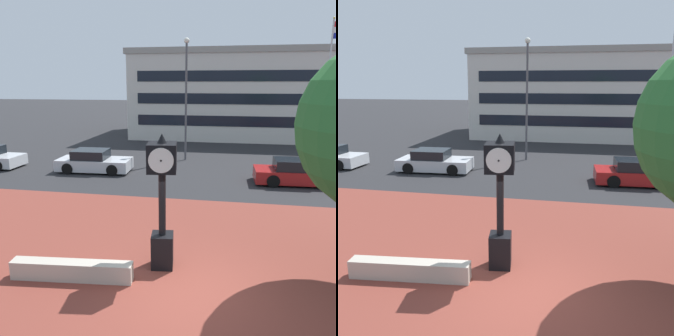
% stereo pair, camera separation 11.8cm
% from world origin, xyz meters
% --- Properties ---
extents(ground_plane, '(200.00, 200.00, 0.00)m').
position_xyz_m(ground_plane, '(0.00, 0.00, 0.00)').
color(ground_plane, '#262628').
extents(plaza_brick_paving, '(44.00, 11.00, 0.01)m').
position_xyz_m(plaza_brick_paving, '(0.00, 1.50, 0.00)').
color(plaza_brick_paving, brown).
rests_on(plaza_brick_paving, ground).
extents(planter_wall, '(3.22, 0.70, 0.50)m').
position_xyz_m(planter_wall, '(-3.16, -0.00, 0.25)').
color(planter_wall, '#ADA393').
rests_on(planter_wall, ground).
extents(street_clock, '(0.85, 0.89, 3.77)m').
position_xyz_m(street_clock, '(-0.96, 1.08, 2.02)').
color(street_clock, black).
rests_on(street_clock, ground).
extents(car_street_far, '(4.53, 1.99, 1.28)m').
position_xyz_m(car_street_far, '(4.26, 10.49, 0.57)').
color(car_street_far, maroon).
rests_on(car_street_far, ground).
extents(car_street_distant, '(4.28, 2.07, 1.28)m').
position_xyz_m(car_street_distant, '(-7.02, 11.16, 0.57)').
color(car_street_distant, '#B7BABF').
rests_on(car_street_distant, ground).
extents(flagpole_primary, '(1.86, 0.14, 9.35)m').
position_xyz_m(flagpole_primary, '(7.50, 18.89, 5.67)').
color(flagpole_primary, silver).
rests_on(flagpole_primary, ground).
extents(civic_building, '(20.48, 11.56, 8.02)m').
position_xyz_m(civic_building, '(1.61, 28.43, 4.02)').
color(civic_building, beige).
rests_on(civic_building, ground).
extents(street_lamp_post, '(0.36, 0.36, 7.82)m').
position_xyz_m(street_lamp_post, '(-2.17, 15.30, 4.68)').
color(street_lamp_post, '#4C4C51').
rests_on(street_lamp_post, ground).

